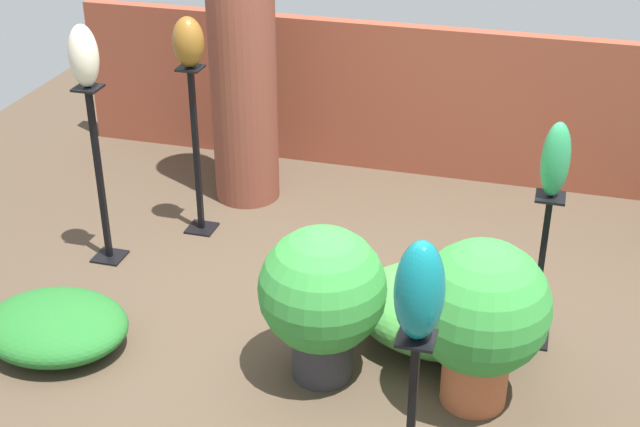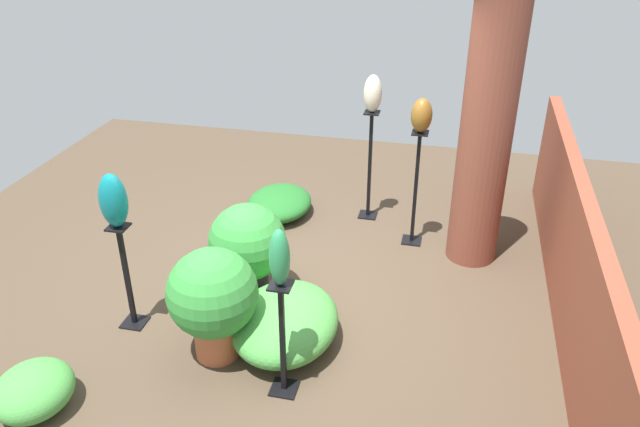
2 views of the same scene
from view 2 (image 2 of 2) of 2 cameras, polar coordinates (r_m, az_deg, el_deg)
ground_plane at (r=5.76m, az=-3.08°, el=-7.73°), size 8.00×8.00×0.00m
brick_wall_back at (r=5.36m, az=22.38°, el=-5.36°), size 5.60×0.12×1.21m
brick_pillar at (r=5.98m, az=14.90°, el=6.78°), size 0.49×0.49×2.56m
pedestal_jade at (r=4.59m, az=-3.43°, el=-11.86°), size 0.20×0.20×0.95m
pedestal_bronze at (r=6.40m, az=8.70°, el=1.81°), size 0.20×0.20×1.23m
pedestal_ivory at (r=6.85m, az=4.56°, el=3.97°), size 0.20×0.20×1.23m
pedestal_teal at (r=5.44m, az=-17.17°, el=-5.94°), size 0.20×0.20×0.96m
art_vase_jade at (r=4.15m, az=-3.72°, el=-4.06°), size 0.15×0.14×0.43m
art_vase_bronze at (r=6.08m, az=9.28°, el=8.84°), size 0.21×0.20×0.34m
art_vase_ivory at (r=6.54m, az=4.85°, el=10.88°), size 0.18×0.19×0.40m
art_vase_teal at (r=5.07m, az=-18.37°, el=1.12°), size 0.21×0.22×0.45m
potted_plant_mid_right at (r=5.55m, az=-6.63°, el=-2.91°), size 0.69×0.69×0.90m
potted_plant_mid_left at (r=4.89m, az=-9.77°, el=-7.57°), size 0.71×0.71×0.95m
foliage_bed_east at (r=7.07m, az=-3.73°, el=0.98°), size 0.86×0.71×0.28m
foliage_bed_west at (r=5.05m, az=-24.74°, el=-14.48°), size 0.60×0.55×0.34m
foliage_bed_rear at (r=5.14m, az=-3.20°, el=-9.89°), size 1.06×0.86×0.42m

